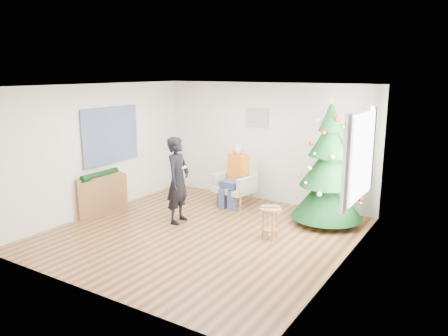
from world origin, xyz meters
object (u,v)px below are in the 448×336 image
Objects in this scene: christmas_tree at (329,168)px; console at (101,195)px; standing_man at (178,180)px; armchair at (237,188)px; stool at (270,223)px.

console is (-4.03, -1.88, -0.69)m from christmas_tree.
standing_man is at bearing -149.83° from christmas_tree.
armchair is (-2.03, 0.10, -0.71)m from christmas_tree.
christmas_tree reaches higher than standing_man.
armchair is 1.63m from standing_man.
christmas_tree is 1.60m from stool.
christmas_tree is 2.41× the size of console.
standing_man is 1.72m from console.
christmas_tree is at bearing 66.17° from stool.
christmas_tree reaches higher than stool.
armchair reaches higher than console.
christmas_tree is 4.31× the size of stool.
standing_man is at bearing 38.19° from console.
armchair is at bearing -24.45° from standing_man.
armchair is at bearing 136.97° from stool.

